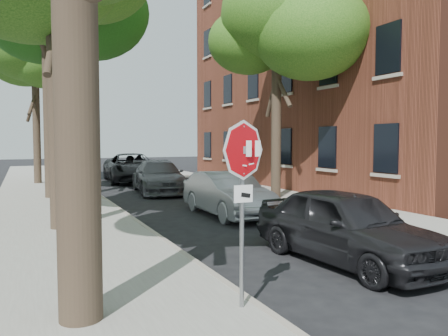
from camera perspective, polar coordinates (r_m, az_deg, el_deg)
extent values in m
plane|color=black|center=(6.80, 7.85, -17.56)|extent=(120.00, 120.00, 0.00)
cube|color=gray|center=(17.52, -21.57, -4.54)|extent=(4.00, 55.00, 0.12)
cube|color=gray|center=(19.88, 3.74, -3.37)|extent=(4.00, 55.00, 0.12)
cube|color=#9E9384|center=(17.75, -14.93, -4.29)|extent=(0.12, 55.00, 0.13)
cube|color=#9E9384|center=(18.99, -1.71, -3.67)|extent=(0.12, 55.00, 0.13)
cube|color=brown|center=(26.52, 17.48, 14.36)|extent=(12.00, 20.00, 15.00)
cylinder|color=gray|center=(6.08, 2.36, -6.15)|extent=(0.06, 0.06, 2.60)
cube|color=#99999E|center=(5.97, 2.52, 2.35)|extent=(0.05, 0.06, 0.10)
cylinder|color=#99999E|center=(5.97, 2.53, 2.35)|extent=(0.76, 0.32, 0.82)
cylinder|color=white|center=(5.95, 2.59, 2.35)|extent=(0.76, 0.32, 0.82)
cylinder|color=red|center=(5.95, 2.62, 2.35)|extent=(0.68, 0.29, 0.74)
cube|color=white|center=(5.85, 0.84, 2.53)|extent=(0.08, 0.00, 0.22)
cube|color=white|center=(5.91, 2.06, 2.54)|extent=(0.08, 0.00, 0.22)
cube|color=white|center=(5.97, 3.26, 2.54)|extent=(0.08, 0.00, 0.22)
cube|color=white|center=(6.04, 4.43, 2.55)|extent=(0.08, 0.00, 0.22)
cube|color=silver|center=(5.90, 1.72, 0.49)|extent=(0.08, 0.00, 0.03)
cube|color=silver|center=(5.95, 2.67, 0.32)|extent=(0.08, 0.00, 0.03)
cube|color=silver|center=(6.00, 3.60, 0.54)|extent=(0.08, 0.00, 0.03)
cube|color=white|center=(6.00, 2.55, -3.38)|extent=(0.28, 0.02, 0.24)
cube|color=black|center=(6.01, 2.85, -3.57)|extent=(0.15, 0.00, 0.08)
cylinder|color=black|center=(12.60, -21.20, 14.40)|extent=(0.44, 0.44, 9.50)
cylinder|color=black|center=(19.54, -21.95, 11.15)|extent=(0.48, 0.48, 10.00)
ellipsoid|color=#143F0C|center=(20.12, -22.15, 19.07)|extent=(4.62, 4.62, 3.70)
ellipsoid|color=#143F0C|center=(20.80, -24.65, 17.28)|extent=(4.20, 4.20, 3.36)
cylinder|color=black|center=(26.43, -23.36, 7.96)|extent=(0.40, 0.40, 9.00)
ellipsoid|color=#164C11|center=(26.76, -23.49, 13.35)|extent=(4.16, 4.16, 3.33)
ellipsoid|color=#164C11|center=(26.43, -21.39, 15.61)|extent=(3.40, 3.40, 2.72)
ellipsoid|color=#164C11|center=(27.43, -25.13, 12.25)|extent=(3.78, 3.78, 3.02)
cylinder|color=black|center=(18.14, 6.87, 10.39)|extent=(0.40, 0.40, 9.00)
ellipsoid|color=#164C11|center=(18.61, 6.93, 18.12)|extent=(4.16, 4.16, 3.33)
ellipsoid|color=#164C11|center=(18.91, 10.53, 20.82)|extent=(3.40, 3.40, 2.72)
ellipsoid|color=#164C11|center=(18.79, 3.60, 16.81)|extent=(3.78, 3.78, 3.02)
imported|color=black|center=(9.16, 15.67, -7.25)|extent=(2.08, 4.52, 1.50)
imported|color=gray|center=(14.26, 0.43, -3.41)|extent=(1.53, 4.38, 1.44)
imported|color=#505156|center=(20.89, -8.49, -1.14)|extent=(2.70, 5.43, 1.52)
imported|color=black|center=(26.68, -11.97, 0.03)|extent=(3.28, 6.34, 1.71)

